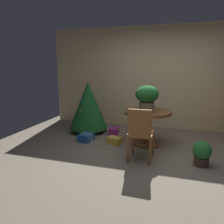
{
  "coord_description": "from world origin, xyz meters",
  "views": [
    {
      "loc": [
        0.42,
        -3.53,
        1.59
      ],
      "look_at": [
        -0.76,
        0.29,
        0.75
      ],
      "focal_mm": 34.67,
      "sensor_mm": 36.0,
      "label": 1
    }
  ],
  "objects_px": {
    "potted_plant": "(202,153)",
    "gift_box_blue": "(86,137)",
    "gift_box_purple": "(114,131)",
    "wooden_chair_near": "(141,132)",
    "holiday_tree": "(88,105)",
    "flower_vase": "(147,96)",
    "round_dining_table": "(148,120)",
    "gift_box_gold": "(114,140)"
  },
  "relations": [
    {
      "from": "gift_box_blue",
      "to": "round_dining_table",
      "type": "bearing_deg",
      "value": 6.91
    },
    {
      "from": "wooden_chair_near",
      "to": "gift_box_blue",
      "type": "xyz_separation_m",
      "value": [
        -1.3,
        0.68,
        -0.44
      ]
    },
    {
      "from": "potted_plant",
      "to": "flower_vase",
      "type": "bearing_deg",
      "value": 147.88
    },
    {
      "from": "wooden_chair_near",
      "to": "gift_box_gold",
      "type": "bearing_deg",
      "value": 134.06
    },
    {
      "from": "round_dining_table",
      "to": "wooden_chair_near",
      "type": "distance_m",
      "value": 0.84
    },
    {
      "from": "round_dining_table",
      "to": "gift_box_blue",
      "type": "relative_size",
      "value": 2.74
    },
    {
      "from": "holiday_tree",
      "to": "gift_box_purple",
      "type": "distance_m",
      "value": 0.89
    },
    {
      "from": "gift_box_blue",
      "to": "gift_box_purple",
      "type": "bearing_deg",
      "value": 53.7
    },
    {
      "from": "holiday_tree",
      "to": "gift_box_gold",
      "type": "distance_m",
      "value": 1.23
    },
    {
      "from": "gift_box_gold",
      "to": "potted_plant",
      "type": "relative_size",
      "value": 0.8
    },
    {
      "from": "wooden_chair_near",
      "to": "gift_box_gold",
      "type": "height_order",
      "value": "wooden_chair_near"
    },
    {
      "from": "gift_box_purple",
      "to": "gift_box_blue",
      "type": "xyz_separation_m",
      "value": [
        -0.45,
        -0.61,
        -0.0
      ]
    },
    {
      "from": "potted_plant",
      "to": "gift_box_purple",
      "type": "bearing_deg",
      "value": 147.83
    },
    {
      "from": "potted_plant",
      "to": "gift_box_blue",
      "type": "bearing_deg",
      "value": 166.56
    },
    {
      "from": "round_dining_table",
      "to": "potted_plant",
      "type": "xyz_separation_m",
      "value": [
        0.99,
        -0.71,
        -0.3
      ]
    },
    {
      "from": "gift_box_blue",
      "to": "potted_plant",
      "type": "height_order",
      "value": "potted_plant"
    },
    {
      "from": "gift_box_gold",
      "to": "gift_box_blue",
      "type": "height_order",
      "value": "gift_box_blue"
    },
    {
      "from": "flower_vase",
      "to": "potted_plant",
      "type": "bearing_deg",
      "value": -32.12
    },
    {
      "from": "flower_vase",
      "to": "wooden_chair_near",
      "type": "distance_m",
      "value": 0.91
    },
    {
      "from": "potted_plant",
      "to": "round_dining_table",
      "type": "bearing_deg",
      "value": 144.49
    },
    {
      "from": "holiday_tree",
      "to": "wooden_chair_near",
      "type": "bearing_deg",
      "value": -41.28
    },
    {
      "from": "round_dining_table",
      "to": "potted_plant",
      "type": "bearing_deg",
      "value": -35.51
    },
    {
      "from": "gift_box_purple",
      "to": "potted_plant",
      "type": "height_order",
      "value": "potted_plant"
    },
    {
      "from": "gift_box_purple",
      "to": "gift_box_blue",
      "type": "relative_size",
      "value": 0.87
    },
    {
      "from": "round_dining_table",
      "to": "wooden_chair_near",
      "type": "bearing_deg",
      "value": -90.0
    },
    {
      "from": "holiday_tree",
      "to": "potted_plant",
      "type": "distance_m",
      "value": 2.82
    },
    {
      "from": "wooden_chair_near",
      "to": "gift_box_blue",
      "type": "bearing_deg",
      "value": 152.4
    },
    {
      "from": "flower_vase",
      "to": "gift_box_purple",
      "type": "distance_m",
      "value": 1.36
    },
    {
      "from": "flower_vase",
      "to": "gift_box_gold",
      "type": "relative_size",
      "value": 1.58
    },
    {
      "from": "wooden_chair_near",
      "to": "flower_vase",
      "type": "bearing_deg",
      "value": 91.62
    },
    {
      "from": "round_dining_table",
      "to": "flower_vase",
      "type": "bearing_deg",
      "value": -107.04
    },
    {
      "from": "wooden_chair_near",
      "to": "holiday_tree",
      "type": "bearing_deg",
      "value": 138.72
    },
    {
      "from": "flower_vase",
      "to": "gift_box_blue",
      "type": "xyz_separation_m",
      "value": [
        -1.28,
        -0.09,
        -0.94
      ]
    },
    {
      "from": "holiday_tree",
      "to": "gift_box_purple",
      "type": "xyz_separation_m",
      "value": [
        0.66,
        -0.04,
        -0.59
      ]
    },
    {
      "from": "gift_box_purple",
      "to": "potted_plant",
      "type": "relative_size",
      "value": 0.74
    },
    {
      "from": "holiday_tree",
      "to": "flower_vase",
      "type": "bearing_deg",
      "value": -20.67
    },
    {
      "from": "holiday_tree",
      "to": "gift_box_gold",
      "type": "bearing_deg",
      "value": -37.19
    },
    {
      "from": "holiday_tree",
      "to": "potted_plant",
      "type": "xyz_separation_m",
      "value": [
        2.51,
        -1.2,
        -0.46
      ]
    },
    {
      "from": "gift_box_purple",
      "to": "potted_plant",
      "type": "xyz_separation_m",
      "value": [
        1.84,
        -1.16,
        0.13
      ]
    },
    {
      "from": "gift_box_purple",
      "to": "flower_vase",
      "type": "bearing_deg",
      "value": -32.24
    },
    {
      "from": "round_dining_table",
      "to": "potted_plant",
      "type": "relative_size",
      "value": 2.34
    },
    {
      "from": "flower_vase",
      "to": "gift_box_blue",
      "type": "height_order",
      "value": "flower_vase"
    }
  ]
}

